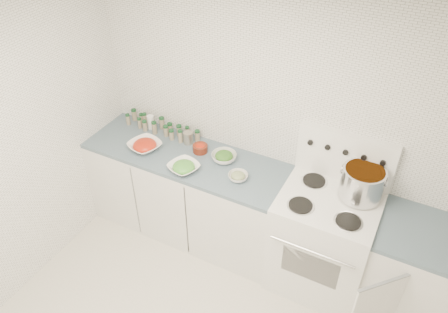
% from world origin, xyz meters
% --- Properties ---
extents(room_walls, '(3.54, 3.04, 2.52)m').
position_xyz_m(room_walls, '(0.00, 0.00, 1.56)').
color(room_walls, white).
rests_on(room_walls, ground).
extents(counter_left, '(1.85, 0.62, 0.90)m').
position_xyz_m(counter_left, '(-0.82, 1.19, 0.45)').
color(counter_left, white).
rests_on(counter_left, ground).
extents(stove, '(0.76, 0.70, 1.36)m').
position_xyz_m(stove, '(0.48, 1.19, 0.50)').
color(stove, white).
rests_on(stove, ground).
extents(counter_right, '(0.89, 0.92, 0.90)m').
position_xyz_m(counter_right, '(1.30, 1.19, 0.45)').
color(counter_right, white).
rests_on(counter_right, ground).
extents(stock_pot, '(0.34, 0.32, 0.25)m').
position_xyz_m(stock_pot, '(0.66, 1.32, 1.08)').
color(stock_pot, silver).
rests_on(stock_pot, stove).
extents(bowl_tomato, '(0.34, 0.34, 0.09)m').
position_xyz_m(bowl_tomato, '(-1.19, 1.10, 0.94)').
color(bowl_tomato, white).
rests_on(bowl_tomato, counter_left).
extents(bowl_snowpea, '(0.31, 0.31, 0.08)m').
position_xyz_m(bowl_snowpea, '(-0.72, 1.00, 0.94)').
color(bowl_snowpea, white).
rests_on(bowl_snowpea, counter_left).
extents(bowl_broccoli, '(0.27, 0.27, 0.09)m').
position_xyz_m(bowl_broccoli, '(-0.49, 1.28, 0.94)').
color(bowl_broccoli, white).
rests_on(bowl_broccoli, counter_left).
extents(bowl_zucchini, '(0.20, 0.20, 0.07)m').
position_xyz_m(bowl_zucchini, '(-0.27, 1.11, 0.93)').
color(bowl_zucchini, white).
rests_on(bowl_zucchini, counter_left).
extents(bowl_pepper, '(0.13, 0.13, 0.08)m').
position_xyz_m(bowl_pepper, '(-0.73, 1.30, 0.94)').
color(bowl_pepper, '#5A1D0F').
rests_on(bowl_pepper, counter_left).
extents(salt_canister, '(0.08, 0.08, 0.13)m').
position_xyz_m(salt_canister, '(-1.34, 1.41, 0.97)').
color(salt_canister, white).
rests_on(salt_canister, counter_left).
extents(tin_can, '(0.11, 0.11, 0.11)m').
position_xyz_m(tin_can, '(-0.89, 1.36, 0.96)').
color(tin_can, gray).
rests_on(tin_can, counter_left).
extents(spice_cluster, '(0.77, 0.16, 0.13)m').
position_xyz_m(spice_cluster, '(-1.22, 1.40, 0.96)').
color(spice_cluster, gray).
rests_on(spice_cluster, counter_left).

